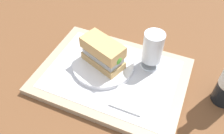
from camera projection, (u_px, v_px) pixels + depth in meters
ground_plane at (112, 78)px, 0.71m from camera, size 3.00×3.00×0.00m
tray at (112, 76)px, 0.71m from camera, size 0.44×0.32×0.02m
placemat at (112, 74)px, 0.70m from camera, size 0.38×0.27×0.00m
plate at (103, 64)px, 0.72m from camera, size 0.19×0.19×0.01m
sandwich at (104, 53)px, 0.68m from camera, size 0.14×0.11×0.08m
beer_glass at (152, 50)px, 0.67m from camera, size 0.06×0.06×0.12m
napkin_folded at (129, 100)px, 0.63m from camera, size 0.09×0.07×0.01m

